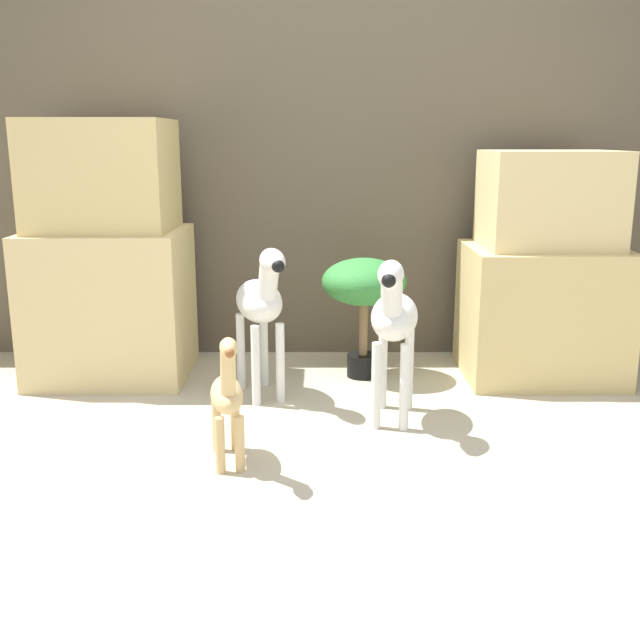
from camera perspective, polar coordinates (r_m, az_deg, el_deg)
The scene contains 8 objects.
ground_plane at distance 2.77m, azimuth 0.42°, elevation -12.18°, with size 14.00×14.00×0.00m, color #B2A88E.
wall_back at distance 4.21m, azimuth 0.15°, elevation 12.22°, with size 6.40×0.08×2.20m.
rock_pillar_left at distance 3.94m, azimuth -16.14°, elevation 4.37°, with size 0.77×0.64×1.30m.
rock_pillar_right at distance 3.97m, azimuth 16.39°, elevation 3.17°, with size 0.77×0.64×1.15m.
zebra_right at distance 3.19m, azimuth 5.36°, elevation 0.15°, with size 0.26×0.52×0.74m.
zebra_left at distance 3.49m, azimuth -4.78°, elevation 1.36°, with size 0.32×0.52×0.74m.
giraffe_figurine at distance 2.83m, azimuth -7.35°, elevation -5.76°, with size 0.17×0.41×0.54m.
potted_palm_front at distance 3.80m, azimuth 3.09°, elevation 2.46°, with size 0.43×0.43×0.62m.
Camera 1 is at (-0.03, -2.49, 1.21)m, focal length 42.00 mm.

